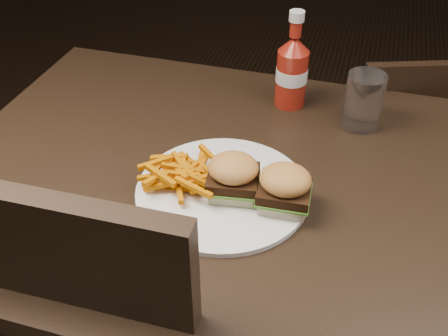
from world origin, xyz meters
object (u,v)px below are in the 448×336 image
(chair_far, at_px, (387,154))
(ketchup_bottle, at_px, (291,80))
(dining_table, at_px, (257,187))
(tumbler, at_px, (363,102))
(plate, at_px, (222,191))

(chair_far, height_order, ketchup_bottle, ketchup_bottle)
(dining_table, relative_size, tumbler, 9.62)
(chair_far, distance_m, ketchup_bottle, 0.56)
(dining_table, distance_m, chair_far, 0.72)
(chair_far, xyz_separation_m, tumbler, (-0.10, -0.36, 0.38))
(chair_far, height_order, plate, plate)
(dining_table, relative_size, chair_far, 3.35)
(chair_far, relative_size, ketchup_bottle, 2.65)
(dining_table, xyz_separation_m, ketchup_bottle, (0.01, 0.28, 0.08))
(plate, height_order, tumbler, tumbler)
(dining_table, distance_m, plate, 0.08)
(plate, bearing_deg, ketchup_bottle, 80.14)
(ketchup_bottle, bearing_deg, tumbler, -15.00)
(chair_far, distance_m, tumbler, 0.53)
(dining_table, bearing_deg, tumbler, 54.73)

